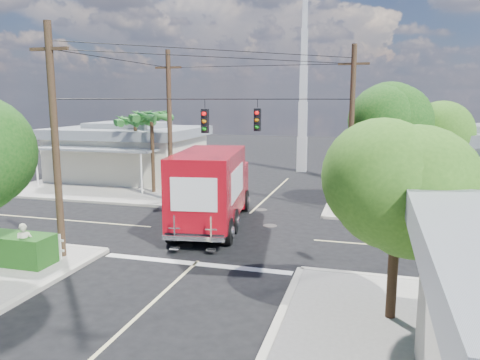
% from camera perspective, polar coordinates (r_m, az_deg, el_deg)
% --- Properties ---
extents(ground, '(120.00, 120.00, 0.00)m').
position_cam_1_polar(ground, '(22.05, -1.42, -6.50)').
color(ground, black).
rests_on(ground, ground).
extents(sidewalk_ne, '(14.12, 14.12, 0.14)m').
position_cam_1_polar(sidewalk_ne, '(32.02, 23.74, -2.06)').
color(sidewalk_ne, gray).
rests_on(sidewalk_ne, ground).
extents(sidewalk_nw, '(14.12, 14.12, 0.14)m').
position_cam_1_polar(sidewalk_nw, '(36.04, -12.92, -0.23)').
color(sidewalk_nw, gray).
rests_on(sidewalk_nw, ground).
extents(road_markings, '(32.00, 32.00, 0.01)m').
position_cam_1_polar(road_markings, '(20.71, -2.64, -7.58)').
color(road_markings, beige).
rests_on(road_markings, ground).
extents(building_ne, '(11.80, 10.20, 4.50)m').
position_cam_1_polar(building_ne, '(33.00, 26.54, 2.03)').
color(building_ne, beige).
rests_on(building_ne, sidewalk_ne).
extents(building_nw, '(10.80, 10.20, 4.30)m').
position_cam_1_polar(building_nw, '(37.65, -13.39, 3.48)').
color(building_nw, beige).
rests_on(building_nw, sidewalk_nw).
extents(radio_tower, '(0.80, 0.80, 17.00)m').
position_cam_1_polar(radio_tower, '(40.63, 7.70, 8.93)').
color(radio_tower, silver).
rests_on(radio_tower, ground).
extents(tree_ne_front, '(4.21, 4.14, 6.66)m').
position_cam_1_polar(tree_ne_front, '(27.03, 17.84, 6.32)').
color(tree_ne_front, '#422D1C').
rests_on(tree_ne_front, sidewalk_ne).
extents(tree_ne_back, '(3.77, 3.66, 5.82)m').
position_cam_1_polar(tree_ne_back, '(29.45, 22.72, 5.14)').
color(tree_ne_back, '#422D1C').
rests_on(tree_ne_back, sidewalk_ne).
extents(tree_se, '(3.67, 3.54, 5.62)m').
position_cam_1_polar(tree_se, '(13.17, 18.75, -0.08)').
color(tree_se, '#422D1C').
rests_on(tree_se, sidewalk_se).
extents(palm_nw_front, '(3.01, 3.08, 5.59)m').
position_cam_1_polar(palm_nw_front, '(30.97, -10.74, 7.51)').
color(palm_nw_front, '#422D1C').
rests_on(palm_nw_front, sidewalk_nw).
extents(palm_nw_back, '(3.01, 3.08, 5.19)m').
position_cam_1_polar(palm_nw_back, '(33.24, -12.67, 6.94)').
color(palm_nw_back, '#422D1C').
rests_on(palm_nw_back, sidewalk_nw).
extents(utility_poles, '(12.00, 10.68, 9.00)m').
position_cam_1_polar(utility_poles, '(23.24, -4.05, 6.04)').
color(utility_poles, '#473321').
rests_on(utility_poles, ground).
extents(vending_boxes, '(1.90, 0.50, 1.10)m').
position_cam_1_polar(vending_boxes, '(26.98, 15.93, -2.34)').
color(vending_boxes, red).
rests_on(vending_boxes, sidewalk_ne).
extents(delivery_truck, '(3.89, 9.01, 3.78)m').
position_cam_1_polar(delivery_truck, '(22.92, -3.44, -0.95)').
color(delivery_truck, black).
rests_on(delivery_truck, ground).
extents(pedestrian, '(0.71, 0.66, 1.62)m').
position_cam_1_polar(pedestrian, '(18.85, -24.79, -7.25)').
color(pedestrian, beige).
rests_on(pedestrian, sidewalk_sw).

